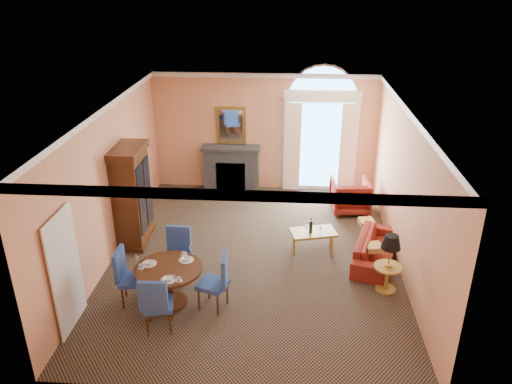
# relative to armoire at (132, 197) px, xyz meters

# --- Properties ---
(ground) EXTENTS (7.50, 7.50, 0.00)m
(ground) POSITION_rel_armoire_xyz_m (2.72, -0.53, -1.08)
(ground) COLOR black
(ground) RESTS_ON ground
(room_envelope) EXTENTS (6.04, 7.52, 3.45)m
(room_envelope) POSITION_rel_armoire_xyz_m (2.69, 0.14, 1.43)
(room_envelope) COLOR #E79A6E
(room_envelope) RESTS_ON ground
(armoire) EXTENTS (0.64, 1.14, 2.23)m
(armoire) POSITION_rel_armoire_xyz_m (0.00, 0.00, 0.00)
(armoire) COLOR #361C0C
(armoire) RESTS_ON ground
(dining_table) EXTENTS (1.22, 1.22, 0.97)m
(dining_table) POSITION_rel_armoire_xyz_m (1.31, -2.25, -0.52)
(dining_table) COLOR #361C0C
(dining_table) RESTS_ON ground
(dining_chair_north) EXTENTS (0.60, 0.60, 1.08)m
(dining_chair_north) POSITION_rel_armoire_xyz_m (1.29, -1.37, -0.46)
(dining_chair_north) COLOR #24438E
(dining_chair_north) RESTS_ON ground
(dining_chair_south) EXTENTS (0.57, 0.57, 1.08)m
(dining_chair_south) POSITION_rel_armoire_xyz_m (1.28, -3.05, -0.46)
(dining_chair_south) COLOR #24438E
(dining_chair_south) RESTS_ON ground
(dining_chair_east) EXTENTS (0.61, 0.61, 1.08)m
(dining_chair_east) POSITION_rel_armoire_xyz_m (2.21, -2.29, -0.46)
(dining_chair_east) COLOR #24438E
(dining_chair_east) RESTS_ON ground
(dining_chair_west) EXTENTS (0.56, 0.56, 1.08)m
(dining_chair_west) POSITION_rel_armoire_xyz_m (0.53, -2.24, -0.46)
(dining_chair_west) COLOR #24438E
(dining_chair_west) RESTS_ON ground
(sofa) EXTENTS (1.25, 2.02, 0.55)m
(sofa) POSITION_rel_armoire_xyz_m (5.27, -0.48, -0.80)
(sofa) COLOR maroon
(sofa) RESTS_ON ground
(armchair) EXTENTS (0.99, 1.02, 0.85)m
(armchair) POSITION_rel_armoire_xyz_m (4.95, 1.87, -0.65)
(armchair) COLOR maroon
(armchair) RESTS_ON ground
(coffee_table) EXTENTS (1.06, 0.75, 0.84)m
(coffee_table) POSITION_rel_armoire_xyz_m (3.96, -0.19, -0.63)
(coffee_table) COLOR #AE8B34
(coffee_table) RESTS_ON ground
(side_table) EXTENTS (0.53, 0.53, 1.16)m
(side_table) POSITION_rel_armoire_xyz_m (5.32, -1.54, -0.32)
(side_table) COLOR #AE8B34
(side_table) RESTS_ON ground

